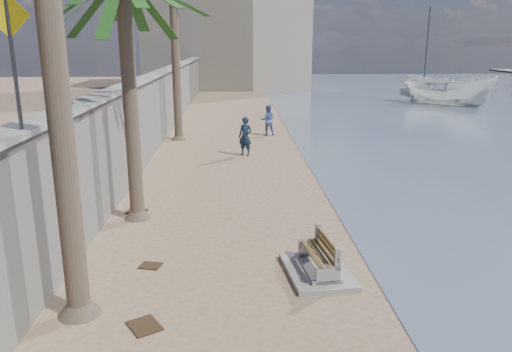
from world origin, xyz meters
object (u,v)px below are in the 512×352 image
bench_far (318,259)px  sailboat_west (423,88)px  boat_cruiser (449,89)px  person_a (245,134)px  person_b (268,118)px  yacht_far (421,90)px

bench_far → sailboat_west: 46.99m
bench_far → boat_cruiser: boat_cruiser is taller
boat_cruiser → person_a: bearing=-173.3°
person_b → bench_far: bearing=87.2°
person_b → sailboat_west: size_ratio=0.22×
sailboat_west → person_b: bearing=-125.8°
person_b → boat_cruiser: boat_cruiser is taller
person_a → person_b: bearing=104.2°
boat_cruiser → yacht_far: 9.96m
person_a → person_b: (1.37, 5.21, -0.08)m
yacht_far → person_a: bearing=159.0°
sailboat_west → yacht_far: bearing=-115.3°
boat_cruiser → yacht_far: bearing=42.1°
yacht_far → boat_cruiser: bearing=-175.3°
bench_far → boat_cruiser: size_ratio=0.62×
bench_far → person_b: size_ratio=1.14×
boat_cruiser → sailboat_west: size_ratio=0.40×
person_a → sailboat_west: (19.85, 30.86, -0.74)m
bench_far → boat_cruiser: bearing=62.7°
person_a → yacht_far: bearing=85.6°
person_a → yacht_far: size_ratio=0.24×
boat_cruiser → bench_far: bearing=-157.6°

